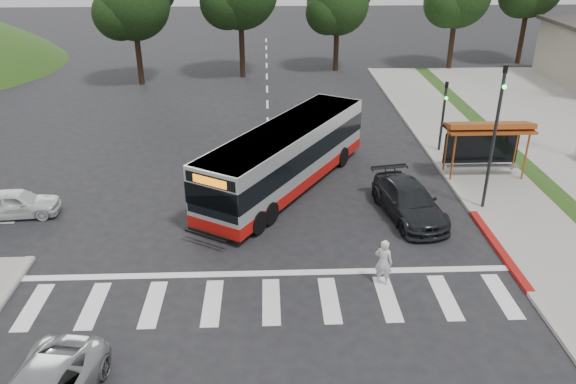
{
  "coord_description": "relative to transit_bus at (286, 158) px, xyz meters",
  "views": [
    {
      "loc": [
        -0.03,
        -20.62,
        11.66
      ],
      "look_at": [
        0.78,
        0.26,
        1.6
      ],
      "focal_mm": 35.0,
      "sensor_mm": 36.0,
      "label": 1
    }
  ],
  "objects": [
    {
      "name": "tree_north_b",
      "position": [
        5.22,
        23.95,
        4.13
      ],
      "size": [
        5.72,
        5.33,
        8.43
      ],
      "color": "black",
      "rests_on": "ground"
    },
    {
      "name": "transit_bus",
      "position": [
        0.0,
        0.0,
        0.0
      ],
      "size": [
        8.43,
        11.43,
        3.06
      ],
      "primitive_type": null,
      "rotation": [
        0.0,
        0.0,
        -0.56
      ],
      "color": "#AFB2B4",
      "rests_on": "ground"
    },
    {
      "name": "traffic_signal_ne_short",
      "position": [
        8.75,
        4.38,
        0.95
      ],
      "size": [
        0.18,
        0.37,
        4.0
      ],
      "color": "black",
      "rests_on": "ground"
    },
    {
      "name": "sidewalk_east",
      "position": [
        10.15,
        3.89,
        -1.47
      ],
      "size": [
        4.0,
        40.0,
        0.12
      ],
      "primitive_type": "cube",
      "color": "gray",
      "rests_on": "ground"
    },
    {
      "name": "tree_north_c",
      "position": [
        -10.78,
        19.96,
        4.76
      ],
      "size": [
        6.16,
        5.74,
        9.3
      ],
      "color": "black",
      "rests_on": "ground"
    },
    {
      "name": "pedestrian",
      "position": [
        3.12,
        -8.17,
        -0.65
      ],
      "size": [
        0.77,
        0.68,
        1.76
      ],
      "primitive_type": "imported",
      "rotation": [
        0.0,
        0.0,
        2.63
      ],
      "color": "silver",
      "rests_on": "ground"
    },
    {
      "name": "dark_sedan",
      "position": [
        5.22,
        -3.16,
        -0.8
      ],
      "size": [
        2.92,
        5.33,
        1.47
      ],
      "primitive_type": "imported",
      "rotation": [
        0.0,
        0.0,
        0.18
      ],
      "color": "black",
      "rests_on": "ground"
    },
    {
      "name": "crosswalk_ladder",
      "position": [
        -0.85,
        -9.11,
        -1.52
      ],
      "size": [
        18.0,
        2.6,
        0.01
      ],
      "primitive_type": "cube",
      "color": "silver",
      "rests_on": "ground"
    },
    {
      "name": "bus_shelter",
      "position": [
        9.95,
        1.0,
        0.82
      ],
      "size": [
        4.2,
        1.6,
        2.86
      ],
      "color": "#A74E1B",
      "rests_on": "sidewalk_east"
    },
    {
      "name": "curb_east",
      "position": [
        8.15,
        3.89,
        -1.46
      ],
      "size": [
        0.3,
        40.0,
        0.15
      ],
      "primitive_type": "cube",
      "color": "#9E9991",
      "rests_on": "ground"
    },
    {
      "name": "west_car_white",
      "position": [
        -11.88,
        -2.47,
        -0.91
      ],
      "size": [
        3.74,
        1.77,
        1.24
      ],
      "primitive_type": "imported",
      "rotation": [
        0.0,
        0.0,
        1.66
      ],
      "color": "silver",
      "rests_on": "ground"
    },
    {
      "name": "traffic_signal_ne_tall",
      "position": [
        8.75,
        -2.61,
        2.35
      ],
      "size": [
        0.18,
        0.37,
        6.5
      ],
      "color": "black",
      "rests_on": "ground"
    },
    {
      "name": "curb_east_red",
      "position": [
        8.15,
        -6.11,
        -1.45
      ],
      "size": [
        0.32,
        6.0,
        0.15
      ],
      "primitive_type": "cube",
      "color": "maroon",
      "rests_on": "ground"
    },
    {
      "name": "ground",
      "position": [
        -0.85,
        -4.11,
        -1.53
      ],
      "size": [
        140.0,
        140.0,
        0.0
      ],
      "primitive_type": "plane",
      "color": "black",
      "rests_on": "ground"
    }
  ]
}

